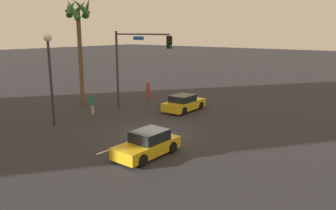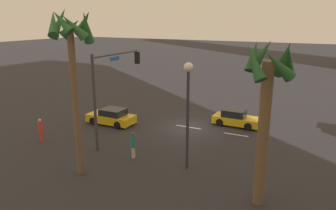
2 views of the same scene
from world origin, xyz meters
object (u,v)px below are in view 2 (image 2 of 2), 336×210
Objects in this scene: traffic_signal at (111,81)px; pedestrian_1 at (133,144)px; streetlamp at (188,96)px; pedestrian_0 at (41,130)px; car_2 at (236,118)px; palm_tree_0 at (72,46)px; car_1 at (112,117)px; palm_tree_1 at (267,93)px.

traffic_signal is 5.09m from pedestrian_1.
streetlamp reaches higher than pedestrian_0.
pedestrian_1 reaches higher than car_2.
car_2 is at bearing -113.78° from palm_tree_0.
car_2 is at bearing -92.36° from streetlamp.
pedestrian_0 is (11.82, 10.40, 0.32)m from car_2.
car_2 is 15.76m from palm_tree_0.
pedestrian_0 is at bearing -23.00° from palm_tree_0.
pedestrian_1 is 7.49m from palm_tree_0.
traffic_signal is at bearing -32.48° from pedestrian_1.
pedestrian_0 is (2.06, 5.87, 0.31)m from car_1.
car_1 is at bearing -26.15° from palm_tree_1.
traffic_signal is 6.45m from pedestrian_0.
car_2 is 15.75m from pedestrian_0.
car_2 is 11.29m from traffic_signal.
palm_tree_0 is (5.72, 12.99, 6.86)m from car_2.
car_2 is 2.23× the size of pedestrian_1.
car_1 is 6.23m from pedestrian_0.
pedestrian_1 is 9.89m from palm_tree_1.
streetlamp is at bearing 152.07° from car_1.
car_2 is 0.59× the size of traffic_signal.
car_2 is 0.49× the size of palm_tree_1.
palm_tree_1 reaches higher than pedestrian_1.
car_1 is at bearing -109.36° from pedestrian_0.
palm_tree_1 reaches higher than pedestrian_0.
palm_tree_0 is (-4.04, 8.46, 6.85)m from car_1.
pedestrian_0 is 0.22× the size of palm_tree_1.
streetlamp reaches higher than car_1.
palm_tree_1 is at bearing 153.85° from car_1.
palm_tree_1 is at bearing 110.90° from car_2.
streetlamp is 0.81× the size of palm_tree_1.
palm_tree_0 reaches higher than pedestrian_1.
pedestrian_1 is at bearing -115.89° from palm_tree_0.
palm_tree_1 is at bearing 176.20° from pedestrian_0.
car_1 is at bearing -51.43° from traffic_signal.
palm_tree_0 is at bearing 8.52° from palm_tree_1.
palm_tree_1 is (-8.52, 1.75, 4.70)m from pedestrian_1.
traffic_signal is 3.78× the size of pedestrian_1.
traffic_signal reaches higher than pedestrian_0.
streetlamp is 5.28m from palm_tree_1.
palm_tree_1 is (-4.77, 1.98, 1.11)m from streetlamp.
car_2 is 2.20× the size of pedestrian_0.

